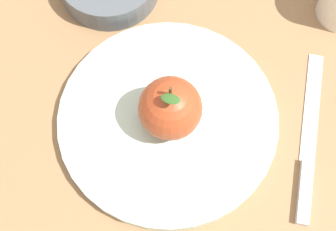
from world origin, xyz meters
TOP-DOWN VIEW (x-y plane):
  - ground_plane at (0.00, 0.00)m, footprint 2.40×2.40m
  - dinner_plate at (0.01, -0.04)m, footprint 0.27×0.27m
  - apple at (0.01, -0.04)m, footprint 0.07×0.07m
  - knife at (0.05, 0.12)m, footprint 0.22×0.06m

SIDE VIEW (x-z plane):
  - ground_plane at x=0.00m, z-range 0.00..0.00m
  - knife at x=0.05m, z-range 0.00..0.01m
  - dinner_plate at x=0.01m, z-range 0.00..0.02m
  - apple at x=0.01m, z-range 0.01..0.10m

